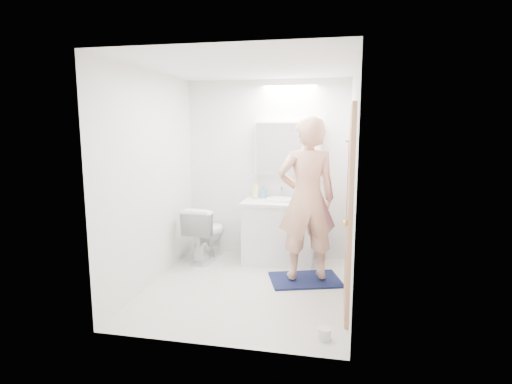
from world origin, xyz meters
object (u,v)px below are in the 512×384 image
(soap_bottle_a, at_px, (255,190))
(toothbrush_cup, at_px, (300,196))
(toilet_paper_roll, at_px, (325,334))
(toilet, at_px, (206,233))
(vanity_cabinet, at_px, (279,233))
(soap_bottle_b, at_px, (264,192))
(medicine_cabinet, at_px, (288,148))
(person, at_px, (307,199))

(soap_bottle_a, distance_m, toothbrush_cup, 0.62)
(toilet_paper_roll, bearing_deg, toilet, 132.35)
(vanity_cabinet, bearing_deg, soap_bottle_a, 156.91)
(soap_bottle_a, height_order, soap_bottle_b, soap_bottle_a)
(medicine_cabinet, relative_size, toilet, 1.19)
(person, xyz_separation_m, soap_bottle_a, (-0.76, 0.77, -0.03))
(medicine_cabinet, relative_size, soap_bottle_a, 3.70)
(soap_bottle_a, bearing_deg, person, -45.60)
(vanity_cabinet, height_order, person, person)
(toothbrush_cup, bearing_deg, toilet, -167.41)
(medicine_cabinet, bearing_deg, soap_bottle_a, -172.21)
(vanity_cabinet, height_order, toilet_paper_roll, vanity_cabinet)
(person, relative_size, soap_bottle_a, 7.78)
(vanity_cabinet, relative_size, toothbrush_cup, 8.18)
(toilet, relative_size, toilet_paper_roll, 6.74)
(toilet, height_order, soap_bottle_a, soap_bottle_a)
(medicine_cabinet, relative_size, toothbrush_cup, 8.00)
(medicine_cabinet, bearing_deg, toilet, -162.93)
(toilet, relative_size, soap_bottle_a, 3.12)
(toilet, bearing_deg, person, 165.19)
(vanity_cabinet, xyz_separation_m, soap_bottle_a, (-0.35, 0.15, 0.55))
(medicine_cabinet, height_order, soap_bottle_b, medicine_cabinet)
(vanity_cabinet, xyz_separation_m, toilet_paper_roll, (0.68, -1.93, -0.34))
(person, xyz_separation_m, toilet_paper_roll, (0.27, -1.30, -0.92))
(vanity_cabinet, distance_m, person, 0.95)
(toilet, xyz_separation_m, soap_bottle_a, (0.62, 0.27, 0.57))
(medicine_cabinet, height_order, soap_bottle_a, medicine_cabinet)
(toothbrush_cup, bearing_deg, medicine_cabinet, 163.90)
(toothbrush_cup, distance_m, toilet_paper_roll, 2.28)
(person, bearing_deg, medicine_cabinet, -86.45)
(toilet, bearing_deg, toothbrush_cup, -161.93)
(soap_bottle_a, relative_size, toothbrush_cup, 2.16)
(soap_bottle_b, bearing_deg, medicine_cabinet, 5.25)
(toilet, distance_m, person, 1.59)
(medicine_cabinet, distance_m, soap_bottle_a, 0.71)
(person, xyz_separation_m, soap_bottle_b, (-0.65, 0.80, -0.07))
(soap_bottle_a, bearing_deg, vanity_cabinet, -23.09)
(vanity_cabinet, bearing_deg, person, -56.92)
(toilet, xyz_separation_m, person, (1.38, -0.51, 0.60))
(toilet, relative_size, toothbrush_cup, 6.74)
(vanity_cabinet, bearing_deg, toilet_paper_roll, -70.54)
(vanity_cabinet, bearing_deg, medicine_cabinet, 67.55)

